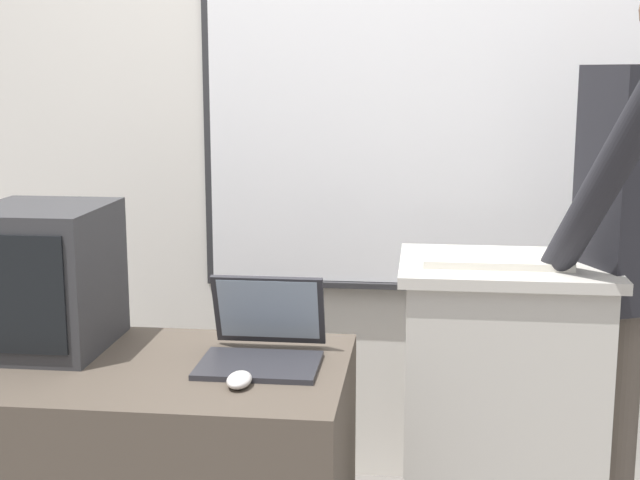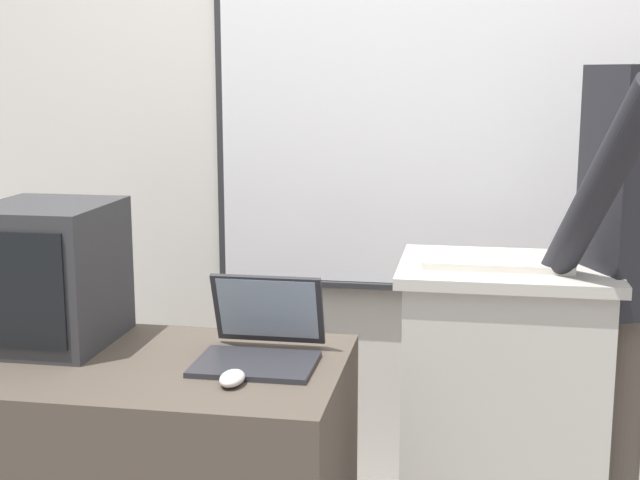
{
  "view_description": "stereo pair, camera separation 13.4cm",
  "coord_description": "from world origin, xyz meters",
  "px_view_note": "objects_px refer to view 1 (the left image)",
  "views": [
    {
      "loc": [
        0.17,
        -1.89,
        1.48
      ],
      "look_at": [
        -0.11,
        0.48,
        1.02
      ],
      "focal_mm": 50.0,
      "sensor_mm": 36.0,
      "label": 1
    },
    {
      "loc": [
        0.3,
        -1.87,
        1.48
      ],
      "look_at": [
        -0.11,
        0.48,
        1.02
      ],
      "focal_mm": 50.0,
      "sensor_mm": 36.0,
      "label": 2
    }
  ],
  "objects_px": {
    "lectern_podium": "(499,429)",
    "crt_monitor": "(44,277)",
    "laptop": "(264,338)",
    "wireless_keyboard": "(497,262)",
    "computer_mouse_by_laptop": "(239,380)"
  },
  "relations": [
    {
      "from": "lectern_podium",
      "to": "crt_monitor",
      "type": "distance_m",
      "value": 1.33
    },
    {
      "from": "laptop",
      "to": "wireless_keyboard",
      "type": "relative_size",
      "value": 0.81
    },
    {
      "from": "laptop",
      "to": "lectern_podium",
      "type": "bearing_deg",
      "value": 14.94
    },
    {
      "from": "wireless_keyboard",
      "to": "computer_mouse_by_laptop",
      "type": "relative_size",
      "value": 3.9
    },
    {
      "from": "lectern_podium",
      "to": "wireless_keyboard",
      "type": "xyz_separation_m",
      "value": [
        -0.03,
        -0.06,
        0.49
      ]
    },
    {
      "from": "lectern_podium",
      "to": "crt_monitor",
      "type": "relative_size",
      "value": 2.44
    },
    {
      "from": "laptop",
      "to": "crt_monitor",
      "type": "bearing_deg",
      "value": 176.41
    },
    {
      "from": "wireless_keyboard",
      "to": "crt_monitor",
      "type": "xyz_separation_m",
      "value": [
        -1.23,
        -0.07,
        -0.06
      ]
    },
    {
      "from": "computer_mouse_by_laptop",
      "to": "crt_monitor",
      "type": "relative_size",
      "value": 0.25
    },
    {
      "from": "laptop",
      "to": "crt_monitor",
      "type": "height_order",
      "value": "crt_monitor"
    },
    {
      "from": "wireless_keyboard",
      "to": "computer_mouse_by_laptop",
      "type": "height_order",
      "value": "wireless_keyboard"
    },
    {
      "from": "lectern_podium",
      "to": "computer_mouse_by_laptop",
      "type": "distance_m",
      "value": 0.8
    },
    {
      "from": "lectern_podium",
      "to": "crt_monitor",
      "type": "xyz_separation_m",
      "value": [
        -1.25,
        -0.13,
        0.43
      ]
    },
    {
      "from": "crt_monitor",
      "to": "laptop",
      "type": "bearing_deg",
      "value": -3.59
    },
    {
      "from": "lectern_podium",
      "to": "computer_mouse_by_laptop",
      "type": "xyz_separation_m",
      "value": [
        -0.66,
        -0.38,
        0.25
      ]
    }
  ]
}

